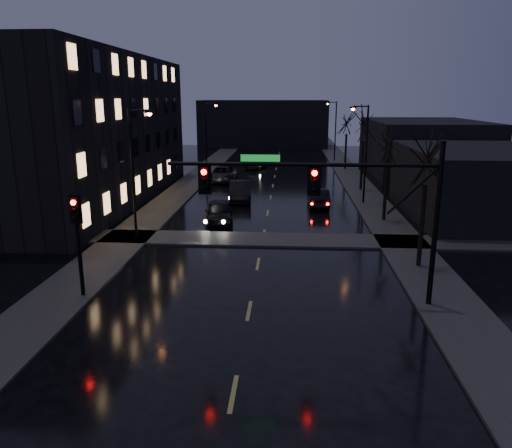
% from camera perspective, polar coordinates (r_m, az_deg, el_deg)
% --- Properties ---
extents(ground, '(160.00, 160.00, 0.00)m').
position_cam_1_polar(ground, '(14.25, -3.58, -23.19)').
color(ground, black).
rests_on(ground, ground).
extents(sidewalk_left, '(3.00, 140.00, 0.12)m').
position_cam_1_polar(sidewalk_left, '(48.05, -8.39, 3.91)').
color(sidewalk_left, '#2D2D2B').
rests_on(sidewalk_left, ground).
extents(sidewalk_right, '(3.00, 140.00, 0.12)m').
position_cam_1_polar(sidewalk_right, '(47.49, 12.14, 3.62)').
color(sidewalk_right, '#2D2D2B').
rests_on(sidewalk_right, ground).
extents(sidewalk_cross, '(40.00, 3.00, 0.12)m').
position_cam_1_polar(sidewalk_cross, '(30.95, 0.74, -1.77)').
color(sidewalk_cross, '#2D2D2B').
rests_on(sidewalk_cross, ground).
extents(apartment_block, '(12.00, 30.00, 12.00)m').
position_cam_1_polar(apartment_block, '(45.05, -20.19, 10.13)').
color(apartment_block, black).
rests_on(apartment_block, ground).
extents(commercial_right_near, '(10.00, 14.00, 5.00)m').
position_cam_1_polar(commercial_right_near, '(40.19, 24.10, 4.30)').
color(commercial_right_near, black).
rests_on(commercial_right_near, ground).
extents(commercial_right_far, '(12.00, 18.00, 6.00)m').
position_cam_1_polar(commercial_right_far, '(61.43, 18.53, 8.36)').
color(commercial_right_far, black).
rests_on(commercial_right_far, ground).
extents(far_block, '(22.00, 10.00, 8.00)m').
position_cam_1_polar(far_block, '(89.42, 0.87, 11.40)').
color(far_block, black).
rests_on(far_block, ground).
extents(signal_mast, '(11.11, 0.41, 7.00)m').
position_cam_1_polar(signal_mast, '(20.67, 10.09, 3.54)').
color(signal_mast, black).
rests_on(signal_mast, ground).
extents(signal_pole_left, '(0.35, 0.41, 4.53)m').
position_cam_1_polar(signal_pole_left, '(22.83, -19.73, -0.84)').
color(signal_pole_left, black).
rests_on(signal_pole_left, ground).
extents(tree_near, '(3.52, 3.52, 8.08)m').
position_cam_1_polar(tree_near, '(26.21, 19.09, 8.23)').
color(tree_near, black).
rests_on(tree_near, ground).
extents(tree_mid_a, '(3.30, 3.30, 7.58)m').
position_cam_1_polar(tree_mid_a, '(35.96, 14.94, 9.37)').
color(tree_mid_a, black).
rests_on(tree_mid_a, ground).
extents(tree_mid_b, '(3.74, 3.74, 8.59)m').
position_cam_1_polar(tree_mid_b, '(47.72, 12.27, 11.59)').
color(tree_mid_b, black).
rests_on(tree_mid_b, ground).
extents(tree_far, '(3.43, 3.43, 7.88)m').
position_cam_1_polar(tree_far, '(61.62, 10.37, 11.74)').
color(tree_far, black).
rests_on(tree_far, ground).
extents(streetlight_l_near, '(1.53, 0.28, 8.00)m').
position_cam_1_polar(streetlight_l_near, '(30.83, -13.59, 6.72)').
color(streetlight_l_near, black).
rests_on(streetlight_l_near, ground).
extents(streetlight_l_far, '(1.53, 0.28, 8.00)m').
position_cam_1_polar(streetlight_l_far, '(57.06, -5.54, 10.41)').
color(streetlight_l_far, black).
rests_on(streetlight_l_far, ground).
extents(streetlight_r_mid, '(1.53, 0.28, 8.00)m').
position_cam_1_polar(streetlight_r_mid, '(41.81, 12.19, 8.72)').
color(streetlight_r_mid, black).
rests_on(streetlight_r_mid, ground).
extents(streetlight_r_far, '(1.53, 0.28, 8.00)m').
position_cam_1_polar(streetlight_r_far, '(69.56, 8.91, 11.01)').
color(streetlight_r_far, black).
rests_on(streetlight_r_far, ground).
extents(oncoming_car_a, '(2.52, 4.93, 1.61)m').
position_cam_1_polar(oncoming_car_a, '(35.06, -4.27, 1.38)').
color(oncoming_car_a, black).
rests_on(oncoming_car_a, ground).
extents(oncoming_car_b, '(2.29, 5.27, 1.68)m').
position_cam_1_polar(oncoming_car_b, '(42.61, -1.84, 3.79)').
color(oncoming_car_b, black).
rests_on(oncoming_car_b, ground).
extents(oncoming_car_c, '(2.75, 5.68, 1.56)m').
position_cam_1_polar(oncoming_car_c, '(52.36, -3.84, 5.69)').
color(oncoming_car_c, black).
rests_on(oncoming_car_c, ground).
extents(oncoming_car_d, '(2.72, 5.42, 1.51)m').
position_cam_1_polar(oncoming_car_d, '(62.28, 0.00, 7.09)').
color(oncoming_car_d, black).
rests_on(oncoming_car_d, ground).
extents(lead_car, '(1.66, 4.55, 1.49)m').
position_cam_1_polar(lead_car, '(40.52, 7.13, 2.99)').
color(lead_car, black).
rests_on(lead_car, ground).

